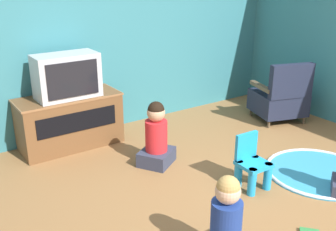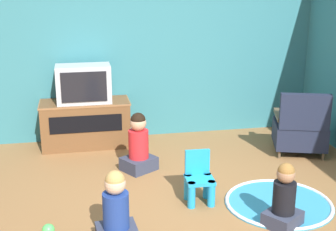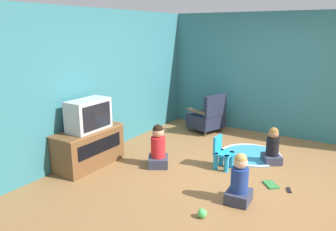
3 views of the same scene
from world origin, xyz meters
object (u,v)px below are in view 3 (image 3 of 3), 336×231
Objects in this scene: television at (89,115)px; child_watching_right at (158,148)px; child_watching_left at (239,181)px; tv_cabinet at (89,147)px; remote_control at (289,190)px; child_watching_center at (272,148)px; book at (271,185)px; black_armchair at (207,117)px; yellow_kid_chair at (223,155)px; toy_ball at (202,213)px.

television is 0.99× the size of child_watching_right.
tv_cabinet is at bearing 89.95° from child_watching_left.
remote_control is (0.84, -2.93, -0.85)m from television.
television reaches higher than child_watching_center.
child_watching_center is at bearing -85.81° from child_watching_right.
television is at bearing 90.06° from child_watching_center.
book is at bearing -23.06° from child_watching_left.
black_armchair is 5.41× the size of remote_control.
television is at bearing 1.30° from black_armchair.
black_armchair is at bearing 27.40° from remote_control.
tv_cabinet reaches higher than remote_control.
yellow_kid_chair is 1.04m from child_watching_right.
yellow_kid_chair is 1.08m from child_watching_left.
child_watching_center is at bearing 77.24° from black_armchair.
tv_cabinet is at bearing 89.66° from child_watching_center.
child_watching_left reaches higher than remote_control.
tv_cabinet is 2.87m from book.
yellow_kid_chair reaches higher than remote_control.
yellow_kid_chair is at bearing -60.31° from tv_cabinet.
child_watching_left is 0.95× the size of child_watching_right.
child_watching_left is 0.67m from toy_ball.
book is (-1.81, -1.89, -0.31)m from black_armchair.
child_watching_center is at bearing -25.86° from book.
child_watching_left is at bearing -85.76° from television.
toy_ball is at bearing 138.90° from child_watching_center.
child_watching_center is 1.02m from remote_control.
tv_cabinet is at bearing 90.00° from television.
yellow_kid_chair is 0.89m from book.
remote_control is at bearing -114.69° from child_watching_right.
toy_ball is at bearing 118.91° from book.
child_watching_right is at bearing -57.84° from television.
remote_control is at bearing 67.12° from black_armchair.
child_watching_center is 1.90m from child_watching_right.
child_watching_center is at bearing 7.34° from remote_control.
toy_ball is (-0.40, -2.21, -0.81)m from television.
tv_cabinet is 0.54m from television.
television is 2.39m from toy_ball.
child_watching_left is (-0.89, -0.61, 0.08)m from yellow_kid_chair.
tv_cabinet is at bearing 66.65° from book.
black_armchair reaches higher than child_watching_right.
toy_ball is (-0.40, -2.25, -0.26)m from tv_cabinet.
child_watching_left reaches higher than child_watching_center.
child_watching_right reaches higher than yellow_kid_chair.
television is 2.44× the size of book.
toy_ball reaches higher than book.
child_watching_left is 1.57m from child_watching_right.
television reaches higher than black_armchair.
child_watching_center is at bearing -55.67° from tv_cabinet.
toy_ball is (-2.10, 0.24, -0.21)m from child_watching_center.
television is 4.47× the size of remote_control.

